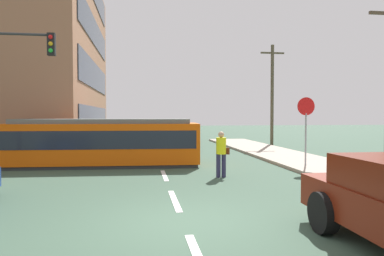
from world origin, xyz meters
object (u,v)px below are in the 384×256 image
object	(u,v)px
stop_sign	(306,117)
traffic_light_mast	(18,75)
parked_sedan_furthest	(86,134)
parked_sedan_mid	(58,145)
pedestrian_crossing	(221,151)
utility_pole_mid	(272,93)
streetcar_tram	(104,141)
city_bus	(133,136)
parked_sedan_far	(80,138)

from	to	relation	value
stop_sign	traffic_light_mast	distance (m)	11.56
parked_sedan_furthest	stop_sign	distance (m)	21.94
parked_sedan_mid	pedestrian_crossing	bearing A→B (deg)	-46.15
stop_sign	utility_pole_mid	world-z (taller)	utility_pole_mid
streetcar_tram	parked_sedan_mid	bearing A→B (deg)	125.74
city_bus	utility_pole_mid	distance (m)	11.21
stop_sign	utility_pole_mid	xyz separation A→B (m)	(2.84, 11.43, 1.73)
streetcar_tram	utility_pole_mid	size ratio (longest dim) A/B	1.13
city_bus	parked_sedan_furthest	bearing A→B (deg)	111.86
utility_pole_mid	traffic_light_mast	bearing A→B (deg)	-141.16
city_bus	parked_sedan_far	distance (m)	5.93
parked_sedan_mid	utility_pole_mid	world-z (taller)	utility_pole_mid
parked_sedan_furthest	streetcar_tram	bearing A→B (deg)	-79.24
traffic_light_mast	utility_pole_mid	bearing A→B (deg)	38.84
streetcar_tram	parked_sedan_far	world-z (taller)	streetcar_tram
pedestrian_crossing	stop_sign	size ratio (longest dim) A/B	0.58
pedestrian_crossing	traffic_light_mast	world-z (taller)	traffic_light_mast
city_bus	parked_sedan_mid	world-z (taller)	city_bus
parked_sedan_furthest	utility_pole_mid	bearing A→B (deg)	-26.05
stop_sign	city_bus	bearing A→B (deg)	133.44
parked_sedan_far	traffic_light_mast	bearing A→B (deg)	-91.31
parked_sedan_mid	parked_sedan_furthest	xyz separation A→B (m)	(-0.26, 12.43, 0.00)
city_bus	parked_sedan_furthest	xyz separation A→B (m)	(-4.32, 10.77, -0.40)
pedestrian_crossing	traffic_light_mast	size ratio (longest dim) A/B	0.30
city_bus	pedestrian_crossing	xyz separation A→B (m)	(3.32, -9.33, -0.08)
city_bus	parked_sedan_mid	size ratio (longest dim) A/B	1.31
utility_pole_mid	stop_sign	bearing A→B (deg)	-103.98
utility_pole_mid	parked_sedan_far	bearing A→B (deg)	176.60
streetcar_tram	pedestrian_crossing	size ratio (longest dim) A/B	5.09
parked_sedan_furthest	parked_sedan_far	bearing A→B (deg)	-85.49
parked_sedan_far	utility_pole_mid	xyz separation A→B (m)	(14.01, -0.83, 3.30)
parked_sedan_far	traffic_light_mast	distance (m)	12.74
parked_sedan_far	utility_pole_mid	bearing A→B (deg)	-3.40
streetcar_tram	parked_sedan_mid	size ratio (longest dim) A/B	1.97
city_bus	pedestrian_crossing	world-z (taller)	city_bus
city_bus	pedestrian_crossing	size ratio (longest dim) A/B	3.39
city_bus	pedestrian_crossing	bearing A→B (deg)	-70.44
utility_pole_mid	parked_sedan_furthest	bearing A→B (deg)	153.95
parked_sedan_far	parked_sedan_mid	bearing A→B (deg)	-92.13
traffic_light_mast	utility_pole_mid	size ratio (longest dim) A/B	0.73
parked_sedan_far	traffic_light_mast	size ratio (longest dim) A/B	0.74
streetcar_tram	utility_pole_mid	bearing A→B (deg)	39.24
parked_sedan_mid	city_bus	bearing A→B (deg)	22.22
streetcar_tram	parked_sedan_mid	world-z (taller)	streetcar_tram
parked_sedan_mid	stop_sign	bearing A→B (deg)	-28.12
pedestrian_crossing	parked_sedan_furthest	distance (m)	21.51
parked_sedan_furthest	traffic_light_mast	world-z (taller)	traffic_light_mast
pedestrian_crossing	utility_pole_mid	size ratio (longest dim) A/B	0.22
streetcar_tram	parked_sedan_furthest	distance (m)	16.69
traffic_light_mast	parked_sedan_mid	bearing A→B (deg)	89.51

